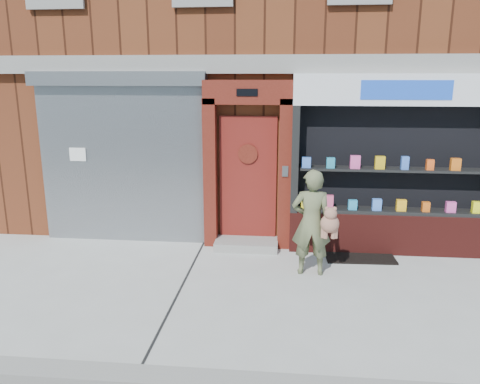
# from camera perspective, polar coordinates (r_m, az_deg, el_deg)

# --- Properties ---
(ground) EXTENTS (80.00, 80.00, 0.00)m
(ground) POSITION_cam_1_polar(r_m,az_deg,el_deg) (6.74, 6.03, -12.17)
(ground) COLOR #9E9E99
(ground) RESTS_ON ground
(building) EXTENTS (12.00, 8.16, 8.00)m
(building) POSITION_cam_1_polar(r_m,az_deg,el_deg) (12.10, 6.45, 18.79)
(building) COLOR #552513
(building) RESTS_ON ground
(shutter_bay) EXTENTS (3.10, 0.30, 3.04)m
(shutter_bay) POSITION_cam_1_polar(r_m,az_deg,el_deg) (8.59, -14.23, 5.22)
(shutter_bay) COLOR gray
(shutter_bay) RESTS_ON ground
(red_door_bay) EXTENTS (1.52, 0.58, 2.90)m
(red_door_bay) POSITION_cam_1_polar(r_m,az_deg,el_deg) (8.09, 0.93, 3.24)
(red_door_bay) COLOR #49130C
(red_door_bay) RESTS_ON ground
(pharmacy_bay) EXTENTS (3.50, 0.41, 3.00)m
(pharmacy_bay) POSITION_cam_1_polar(r_m,az_deg,el_deg) (8.24, 18.48, 2.11)
(pharmacy_bay) COLOR #4F1612
(pharmacy_bay) RESTS_ON ground
(woman) EXTENTS (0.70, 0.48, 1.63)m
(woman) POSITION_cam_1_polar(r_m,az_deg,el_deg) (7.12, 8.84, -3.70)
(woman) COLOR #5F6543
(woman) RESTS_ON ground
(doormat) EXTENTS (1.16, 0.83, 0.03)m
(doormat) POSITION_cam_1_polar(r_m,az_deg,el_deg) (8.25, 14.27, -7.41)
(doormat) COLOR black
(doormat) RESTS_ON ground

